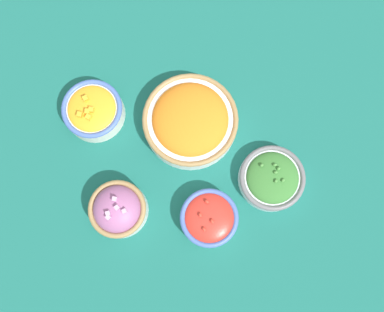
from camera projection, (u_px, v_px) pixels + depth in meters
ground_plane at (192, 158)px, 1.01m from camera, size 3.00×3.00×0.00m
bowl_red_onion at (118, 209)px, 0.95m from camera, size 0.13×0.13×0.10m
bowl_carrots at (190, 121)px, 0.99m from camera, size 0.22×0.22×0.08m
bowl_cherry_tomatoes at (209, 218)px, 0.96m from camera, size 0.13×0.13×0.07m
bowl_squash at (93, 111)px, 1.00m from camera, size 0.14×0.14×0.07m
bowl_broccoli at (272, 178)px, 0.98m from camera, size 0.15×0.15×0.06m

